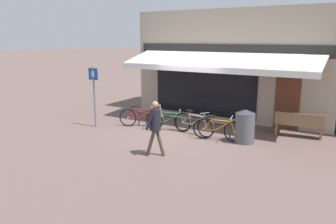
% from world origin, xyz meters
% --- Properties ---
extents(ground_plane, '(160.00, 160.00, 0.00)m').
position_xyz_m(ground_plane, '(0.00, 0.00, 0.00)').
color(ground_plane, brown).
extents(shop_front, '(8.37, 4.80, 4.52)m').
position_xyz_m(shop_front, '(0.72, 4.02, 2.26)').
color(shop_front, tan).
rests_on(shop_front, ground_plane).
extents(bike_rack_rail, '(3.88, 0.04, 0.57)m').
position_xyz_m(bike_rack_rail, '(0.02, 0.14, 0.48)').
color(bike_rack_rail, '#47494F').
rests_on(bike_rack_rail, ground_plane).
extents(bicycle_red, '(1.63, 0.83, 0.82)m').
position_xyz_m(bicycle_red, '(-1.65, 0.01, 0.37)').
color(bicycle_red, black).
rests_on(bicycle_red, ground_plane).
extents(bicycle_green, '(1.65, 0.87, 0.83)m').
position_xyz_m(bicycle_green, '(-0.48, 0.09, 0.36)').
color(bicycle_green, black).
rests_on(bicycle_green, ground_plane).
extents(bicycle_silver, '(1.74, 0.52, 0.88)m').
position_xyz_m(bicycle_silver, '(0.58, 0.11, 0.38)').
color(bicycle_silver, black).
rests_on(bicycle_silver, ground_plane).
extents(bicycle_orange, '(1.76, 0.52, 0.87)m').
position_xyz_m(bicycle_orange, '(1.62, -0.14, 0.39)').
color(bicycle_orange, black).
rests_on(bicycle_orange, ground_plane).
extents(pedestrian_adult, '(0.53, 0.57, 1.64)m').
position_xyz_m(pedestrian_adult, '(0.60, -2.43, 1.01)').
color(pedestrian_adult, '#47382D').
rests_on(pedestrian_adult, ground_plane).
extents(litter_bin, '(0.65, 0.65, 1.11)m').
position_xyz_m(litter_bin, '(2.43, 0.13, 0.56)').
color(litter_bin, '#515459').
rests_on(litter_bin, ground_plane).
extents(parking_sign, '(0.44, 0.07, 2.33)m').
position_xyz_m(parking_sign, '(-3.16, -0.93, 1.43)').
color(parking_sign, slate).
rests_on(parking_sign, ground_plane).
extents(park_bench, '(1.64, 0.63, 0.87)m').
position_xyz_m(park_bench, '(3.83, 1.69, 0.46)').
color(park_bench, brown).
rests_on(park_bench, ground_plane).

